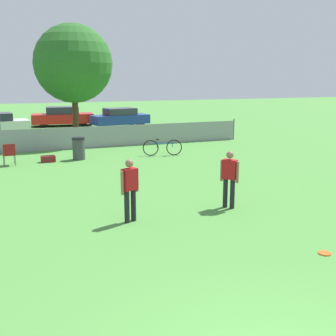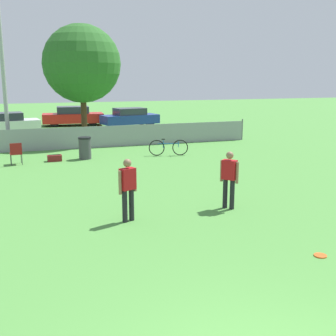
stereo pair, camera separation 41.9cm
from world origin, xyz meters
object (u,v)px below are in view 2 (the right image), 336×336
Objects in this scene: light_pole at (0,33)px; bicycle_sideline at (169,147)px; player_defender_red at (229,176)px; frisbee_disc at (320,255)px; gear_bag_sideline at (55,158)px; parked_car_white at (4,123)px; tree_near_pole at (82,64)px; folding_chair_sideline at (16,152)px; parked_car_blue at (130,117)px; trash_bin at (85,148)px; parked_car_red at (73,116)px; player_thrower_red at (128,186)px.

light_pole is 5.48× the size of bicycle_sideline.
player_defender_red is 6.10× the size of frisbee_disc.
gear_bag_sideline is 11.08m from parked_car_white.
folding_chair_sideline is at bearing -123.97° from tree_near_pole.
parked_car_blue is (2.17, 23.82, 0.66)m from frisbee_disc.
bicycle_sideline is at bearing -6.74° from trash_bin.
tree_near_pole reaches higher than parked_car_red.
parked_car_white is at bearing 177.26° from parked_car_blue.
player_defender_red is 9.01m from trash_bin.
player_defender_red is at bearing -81.54° from parked_car_red.
tree_near_pole is 6.90m from gear_bag_sideline.
frisbee_disc is at bearing -70.63° from gear_bag_sideline.
player_defender_red is 0.90× the size of bicycle_sideline.
bicycle_sideline is at bearing 174.44° from folding_chair_sideline.
parked_car_red is at bearing 93.71° from frisbee_disc.
parked_car_red is at bearing 145.66° from player_defender_red.
frisbee_disc is 11.68m from bicycle_sideline.
parked_car_white is at bearing 105.80° from frisbee_disc.
frisbee_disc is 23.75m from parked_car_white.
player_defender_red reaches higher than folding_chair_sideline.
parked_car_white is (-0.35, 6.86, -4.99)m from light_pole.
frisbee_disc is 0.44× the size of gear_bag_sideline.
player_defender_red reaches higher than bicycle_sideline.
frisbee_disc is at bearing -82.87° from tree_near_pole.
tree_near_pole reaches higher than folding_chair_sideline.
folding_chair_sideline is at bearing -101.09° from parked_car_red.
light_pole is at bearing -108.97° from parked_car_red.
bicycle_sideline is at bearing -61.14° from tree_near_pole.
light_pole reaches higher than parked_car_white.
gear_bag_sideline is (-2.08, -5.13, -4.13)m from tree_near_pole.
folding_chair_sideline is at bearing 175.63° from player_defender_red.
tree_near_pole is 1.38× the size of parked_car_red.
parked_car_red is 1.06× the size of parked_car_blue.
player_defender_red is 0.35× the size of parked_car_white.
parked_car_blue is at bearing 66.66° from trash_bin.
light_pole is 12.02m from parked_car_red.
gear_bag_sideline is 14.25m from parked_car_red.
trash_bin is at bearing 103.44° from frisbee_disc.
trash_bin is at bearing -122.52° from parked_car_blue.
trash_bin is at bearing 65.85° from player_thrower_red.
parked_car_red is (4.78, 3.17, 0.05)m from parked_car_white.
parked_car_white is at bearing 159.80° from player_defender_red.
tree_near_pole reaches higher than gear_bag_sideline.
light_pole is 8.49m from parked_car_white.
bicycle_sideline is 2.97× the size of gear_bag_sideline.
light_pole is at bearing 110.93° from frisbee_disc.
player_thrower_red reaches higher than gear_bag_sideline.
player_defender_red is at bearing -20.40° from player_thrower_red.
parked_car_white is at bearing -91.01° from folding_chair_sideline.
parked_car_white is at bearing 101.71° from gear_bag_sideline.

